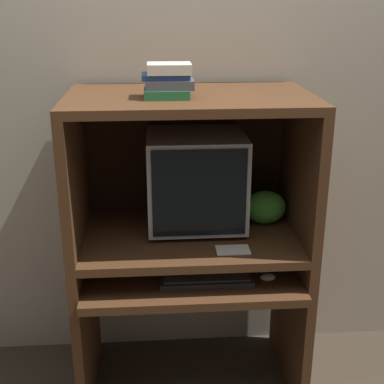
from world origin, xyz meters
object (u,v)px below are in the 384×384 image
at_px(mouse, 268,277).
at_px(book_stack, 168,81).
at_px(snack_bag, 265,207).
at_px(crt_monitor, 196,180).
at_px(keyboard, 206,277).

xyz_separation_m(mouse, book_stack, (-0.40, 0.11, 0.79)).
height_order(snack_bag, book_stack, book_stack).
distance_m(snack_bag, book_stack, 0.75).
bearing_deg(snack_bag, book_stack, -159.92).
bearing_deg(book_stack, crt_monitor, 50.94).
bearing_deg(crt_monitor, book_stack, -129.06).
relative_size(crt_monitor, snack_bag, 2.27).
distance_m(crt_monitor, snack_bag, 0.34).
bearing_deg(snack_bag, mouse, -97.01).
relative_size(keyboard, mouse, 5.97).
bearing_deg(keyboard, snack_bag, 40.81).
relative_size(mouse, snack_bag, 0.35).
xyz_separation_m(mouse, snack_bag, (0.03, 0.27, 0.20)).
height_order(keyboard, mouse, mouse).
bearing_deg(mouse, book_stack, 164.31).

